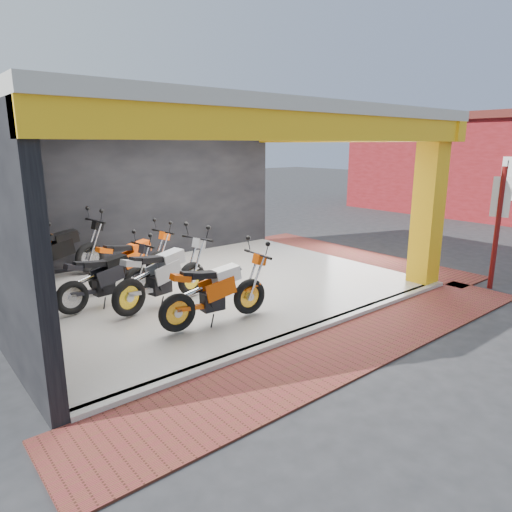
% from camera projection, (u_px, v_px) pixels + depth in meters
% --- Properties ---
extents(ground, '(80.00, 80.00, 0.00)m').
position_uv_depth(ground, '(273.00, 315.00, 8.39)').
color(ground, '#2D2D30').
rests_on(ground, ground).
extents(showroom_floor, '(8.00, 6.00, 0.10)m').
position_uv_depth(showroom_floor, '(212.00, 287.00, 9.87)').
color(showroom_floor, white).
rests_on(showroom_floor, ground).
extents(showroom_ceiling, '(8.40, 6.40, 0.20)m').
position_uv_depth(showroom_ceiling, '(208.00, 116.00, 9.03)').
color(showroom_ceiling, beige).
rests_on(showroom_ceiling, corner_column).
extents(back_wall, '(8.20, 0.20, 3.50)m').
position_uv_depth(back_wall, '(143.00, 196.00, 11.79)').
color(back_wall, black).
rests_on(back_wall, ground).
extents(corner_column, '(0.50, 0.50, 3.50)m').
position_uv_depth(corner_column, '(428.00, 207.00, 9.73)').
color(corner_column, yellow).
rests_on(corner_column, ground).
extents(header_beam_front, '(8.40, 0.30, 0.40)m').
position_uv_depth(header_beam_front, '(319.00, 127.00, 6.85)').
color(header_beam_front, yellow).
rests_on(header_beam_front, corner_column).
extents(header_beam_right, '(0.30, 6.40, 0.40)m').
position_uv_depth(header_beam_right, '(340.00, 134.00, 11.57)').
color(header_beam_right, yellow).
rests_on(header_beam_right, corner_column).
extents(floor_kerb, '(8.00, 0.20, 0.10)m').
position_uv_depth(floor_kerb, '(314.00, 329.00, 7.61)').
color(floor_kerb, white).
rests_on(floor_kerb, ground).
extents(paver_front, '(9.00, 1.40, 0.03)m').
position_uv_depth(paver_front, '(351.00, 346.00, 7.04)').
color(paver_front, brown).
rests_on(paver_front, ground).
extents(paver_right, '(1.40, 7.00, 0.03)m').
position_uv_depth(paver_right, '(353.00, 255.00, 12.85)').
color(paver_right, brown).
rests_on(paver_right, ground).
extents(signpost, '(0.12, 0.36, 2.61)m').
position_uv_depth(signpost, '(498.00, 223.00, 9.59)').
color(signpost, maroon).
rests_on(signpost, ground).
extents(moto_hero, '(2.20, 0.96, 1.31)m').
position_uv_depth(moto_hero, '(249.00, 280.00, 7.95)').
color(moto_hero, '#D54B08').
rests_on(moto_hero, showroom_floor).
extents(moto_row_a, '(2.38, 1.25, 1.38)m').
position_uv_depth(moto_row_a, '(191.00, 263.00, 8.93)').
color(moto_row_a, '#9B9EA2').
rests_on(moto_row_a, showroom_floor).
extents(moto_row_b, '(2.13, 1.02, 1.25)m').
position_uv_depth(moto_row_b, '(136.00, 267.00, 8.88)').
color(moto_row_b, black).
rests_on(moto_row_b, showroom_floor).
extents(moto_row_c, '(2.18, 1.08, 1.28)m').
position_uv_depth(moto_row_c, '(157.00, 252.00, 10.09)').
color(moto_row_c, '#FF570A').
rests_on(moto_row_c, showroom_floor).
extents(moto_row_d, '(2.50, 1.17, 1.48)m').
position_uv_depth(moto_row_d, '(89.00, 243.00, 10.51)').
color(moto_row_d, black).
rests_on(moto_row_d, showroom_floor).
extents(moto_row_e, '(2.21, 1.06, 1.30)m').
position_uv_depth(moto_row_e, '(38.00, 254.00, 9.85)').
color(moto_row_e, '#FF670A').
rests_on(moto_row_e, showroom_floor).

